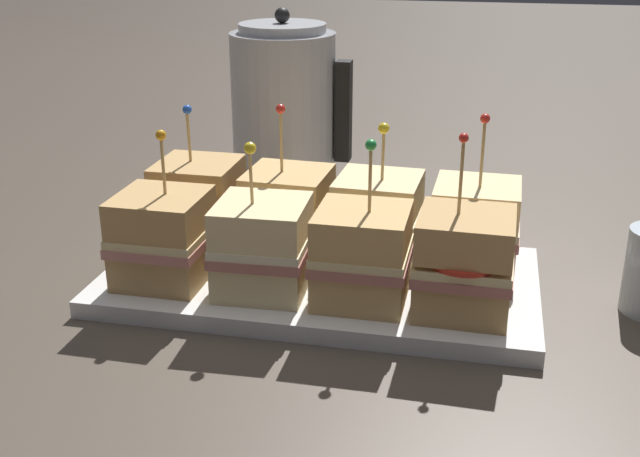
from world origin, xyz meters
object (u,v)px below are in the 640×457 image
(sandwich_front_center_left, at_px, (263,247))
(sandwich_back_center_left, at_px, (288,211))
(sandwich_front_center_right, at_px, (362,255))
(sandwich_back_far_left, at_px, (199,203))
(sandwich_front_far_left, at_px, (163,238))
(serving_platter, at_px, (320,281))
(sandwich_back_center_right, at_px, (378,218))
(sandwich_back_far_right, at_px, (475,226))
(sandwich_front_far_right, at_px, (464,263))
(kettle_steel, at_px, (285,113))

(sandwich_front_center_left, relative_size, sandwich_back_center_left, 0.92)
(sandwich_front_center_right, height_order, sandwich_back_far_left, sandwich_front_center_right)
(sandwich_front_far_left, bearing_deg, sandwich_front_center_right, -0.37)
(serving_platter, relative_size, sandwich_back_far_left, 2.82)
(serving_platter, xyz_separation_m, sandwich_front_center_right, (0.05, -0.05, 0.06))
(serving_platter, distance_m, sandwich_back_center_right, 0.09)
(sandwich_front_center_right, xyz_separation_m, sandwich_back_center_right, (0.00, 0.10, 0.00))
(sandwich_front_center_right, relative_size, sandwich_back_far_right, 0.96)
(sandwich_front_center_right, height_order, sandwich_front_far_right, sandwich_front_far_right)
(sandwich_front_far_left, relative_size, sandwich_front_center_left, 1.02)
(sandwich_back_center_left, bearing_deg, sandwich_front_far_left, -136.00)
(sandwich_front_far_right, xyz_separation_m, sandwich_back_center_left, (-0.20, 0.11, -0.00))
(serving_platter, height_order, sandwich_back_far_right, sandwich_back_far_right)
(sandwich_back_far_left, distance_m, sandwich_back_far_right, 0.31)
(serving_platter, height_order, sandwich_front_center_left, sandwich_front_center_left)
(sandwich_front_far_right, xyz_separation_m, sandwich_back_far_left, (-0.30, 0.10, -0.00))
(sandwich_front_center_left, xyz_separation_m, sandwich_front_center_right, (0.10, -0.00, -0.00))
(serving_platter, distance_m, sandwich_front_center_left, 0.09)
(sandwich_back_center_left, bearing_deg, sandwich_back_far_right, -0.48)
(sandwich_back_far_left, xyz_separation_m, sandwich_back_center_right, (0.20, 0.00, -0.00))
(serving_platter, xyz_separation_m, sandwich_front_center_left, (-0.05, -0.05, 0.06))
(sandwich_back_center_right, relative_size, kettle_steel, 0.60)
(sandwich_back_center_right, distance_m, kettle_steel, 0.29)
(sandwich_front_center_left, xyz_separation_m, sandwich_back_center_right, (0.10, 0.10, -0.00))
(sandwich_front_center_right, height_order, sandwich_back_center_right, sandwich_front_center_right)
(sandwich_front_center_right, xyz_separation_m, sandwich_back_center_left, (-0.10, 0.10, -0.00))
(sandwich_front_center_right, bearing_deg, sandwich_front_far_left, 179.63)
(sandwich_front_far_right, bearing_deg, sandwich_front_center_right, 178.39)
(sandwich_front_center_right, bearing_deg, sandwich_back_center_left, 134.10)
(sandwich_back_center_left, xyz_separation_m, sandwich_back_far_right, (0.20, -0.00, -0.00))
(serving_platter, relative_size, sandwich_back_center_left, 2.70)
(serving_platter, distance_m, sandwich_front_far_right, 0.17)
(sandwich_back_center_right, bearing_deg, sandwich_front_center_right, -90.13)
(sandwich_back_center_left, xyz_separation_m, sandwich_back_center_right, (0.10, 0.00, 0.00))
(sandwich_front_center_right, distance_m, kettle_steel, 0.38)
(sandwich_front_center_left, bearing_deg, sandwich_back_center_right, 45.82)
(sandwich_back_far_right, bearing_deg, sandwich_back_center_left, 179.52)
(sandwich_front_far_right, bearing_deg, serving_platter, 160.80)
(serving_platter, distance_m, sandwich_back_far_right, 0.17)
(sandwich_front_far_left, relative_size, sandwich_back_center_left, 0.95)
(sandwich_back_far_right, bearing_deg, serving_platter, -161.53)
(sandwich_front_center_left, height_order, sandwich_back_center_left, sandwich_back_center_left)
(sandwich_back_center_left, relative_size, sandwich_back_far_right, 0.99)
(sandwich_front_far_right, height_order, sandwich_back_center_left, sandwich_front_far_right)
(sandwich_back_far_right, distance_m, kettle_steel, 0.36)
(serving_platter, distance_m, sandwich_front_center_right, 0.09)
(sandwich_back_far_left, bearing_deg, sandwich_front_center_left, -44.50)
(sandwich_back_center_right, bearing_deg, serving_platter, -134.25)
(sandwich_back_far_right, height_order, kettle_steel, kettle_steel)
(sandwich_front_center_right, bearing_deg, sandwich_back_far_right, 44.32)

